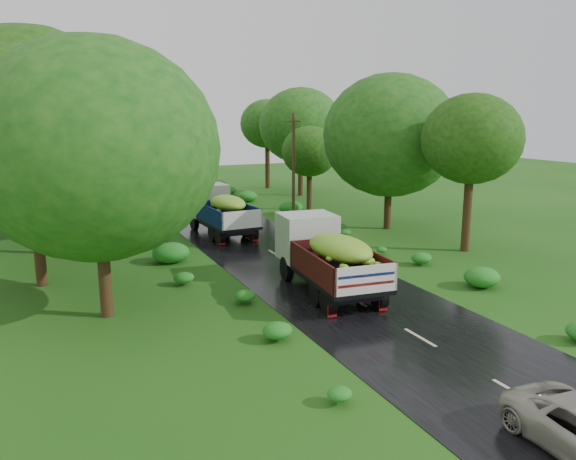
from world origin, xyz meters
TOP-DOWN VIEW (x-y plane):
  - ground at (0.00, 0.00)m, footprint 120.00×120.00m
  - road at (0.00, 5.00)m, footprint 6.50×80.00m
  - road_lines at (0.00, 6.00)m, footprint 0.12×69.60m
  - truck_near at (-0.47, 5.67)m, footprint 2.95×6.88m
  - truck_far at (-1.08, 17.86)m, footprint 2.64×6.67m
  - utility_pole at (4.25, 18.88)m, footprint 1.18×0.54m
  - trees_left at (-9.85, 20.92)m, footprint 6.47×32.91m
  - trees_right at (9.23, 22.06)m, footprint 5.95×30.43m
  - shrubs at (0.00, 14.00)m, footprint 11.90×44.00m

SIDE VIEW (x-z plane):
  - ground at x=0.00m, z-range 0.00..0.00m
  - road at x=0.00m, z-range 0.00..0.02m
  - road_lines at x=0.00m, z-range 0.02..0.02m
  - shrubs at x=0.00m, z-range 0.00..0.70m
  - truck_far at x=-1.08m, z-range 0.18..2.94m
  - truck_near at x=-0.47m, z-range 0.19..3.00m
  - utility_pole at x=4.25m, z-range 0.11..7.19m
  - trees_right at x=9.23m, z-range 1.79..9.50m
  - trees_left at x=-9.85m, z-range 2.05..11.23m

